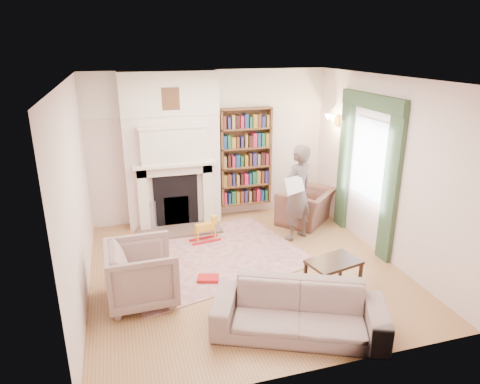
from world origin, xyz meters
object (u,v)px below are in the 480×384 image
object	(u,v)px
armchair_left	(142,273)
coffee_table	(333,275)
paraffin_heater	(150,215)
rocking_horse	(205,230)
bookcase	(245,157)
armchair_reading	(306,206)
man_reading	(298,193)
sofa	(299,311)

from	to	relation	value
armchair_left	coffee_table	world-z (taller)	armchair_left
paraffin_heater	rocking_horse	xyz separation A→B (m)	(0.85, -0.82, -0.05)
bookcase	rocking_horse	world-z (taller)	bookcase
bookcase	armchair_left	distance (m)	3.44
armchair_left	coffee_table	xyz separation A→B (m)	(2.52, -0.47, -0.18)
bookcase	armchair_reading	size ratio (longest dim) A/B	1.88
armchair_reading	coffee_table	bearing A→B (deg)	32.25
man_reading	rocking_horse	distance (m)	1.70
bookcase	paraffin_heater	bearing A→B (deg)	-173.33
armchair_reading	rocking_horse	size ratio (longest dim) A/B	1.91
coffee_table	paraffin_heater	world-z (taller)	paraffin_heater
armchair_left	rocking_horse	distance (m)	1.91
sofa	rocking_horse	bearing A→B (deg)	125.57
bookcase	paraffin_heater	distance (m)	2.10
bookcase	man_reading	xyz separation A→B (m)	(0.52, -1.33, -0.34)
paraffin_heater	rocking_horse	world-z (taller)	paraffin_heater
sofa	paraffin_heater	bearing A→B (deg)	135.67
bookcase	paraffin_heater	xyz separation A→B (m)	(-1.88, -0.22, -0.90)
bookcase	man_reading	world-z (taller)	bookcase
coffee_table	paraffin_heater	xyz separation A→B (m)	(-2.23, 2.80, 0.05)
bookcase	coffee_table	xyz separation A→B (m)	(0.34, -3.02, -0.95)
armchair_left	rocking_horse	bearing A→B (deg)	-38.89
armchair_reading	rocking_horse	distance (m)	2.04
man_reading	rocking_horse	size ratio (longest dim) A/B	3.25
armchair_reading	rocking_horse	world-z (taller)	armchair_reading
coffee_table	bookcase	bearing A→B (deg)	83.56
coffee_table	rocking_horse	bearing A→B (deg)	111.85
sofa	paraffin_heater	distance (m)	3.79
armchair_left	man_reading	bearing A→B (deg)	-67.50
bookcase	coffee_table	world-z (taller)	bookcase
armchair_left	paraffin_heater	bearing A→B (deg)	-9.15
bookcase	paraffin_heater	world-z (taller)	bookcase
armchair_left	rocking_horse	world-z (taller)	armchair_left
rocking_horse	armchair_reading	bearing A→B (deg)	-0.49
sofa	paraffin_heater	size ratio (longest dim) A/B	3.63
coffee_table	rocking_horse	distance (m)	2.42
armchair_reading	paraffin_heater	world-z (taller)	armchair_reading
man_reading	paraffin_heater	bearing A→B (deg)	-49.17
paraffin_heater	rocking_horse	bearing A→B (deg)	-43.93
paraffin_heater	man_reading	bearing A→B (deg)	-24.75
armchair_left	paraffin_heater	distance (m)	2.36
armchair_reading	paraffin_heater	size ratio (longest dim) A/B	1.79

